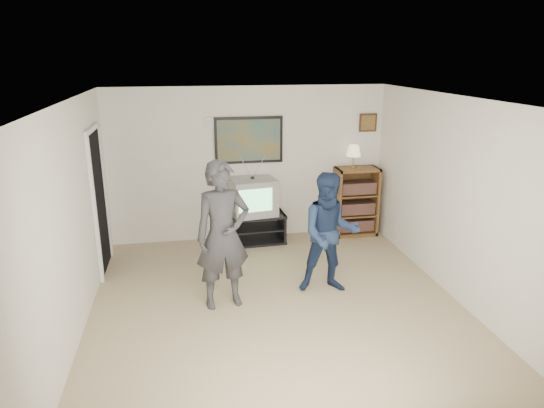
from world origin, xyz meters
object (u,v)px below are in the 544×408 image
object	(u,v)px
bookshelf	(356,202)
media_stand	(255,228)
person_short	(330,233)
person_tall	(223,235)
crt_television	(253,196)

from	to	relation	value
bookshelf	media_stand	bearing A→B (deg)	-178.35
bookshelf	person_short	world-z (taller)	person_short
person_tall	person_short	xyz separation A→B (m)	(1.37, 0.13, -0.12)
media_stand	crt_television	distance (m)	0.54
media_stand	person_tall	distance (m)	2.21
media_stand	crt_television	size ratio (longest dim) A/B	1.43
crt_television	person_short	xyz separation A→B (m)	(0.72, -1.87, 0.01)
person_short	crt_television	bearing A→B (deg)	119.16
media_stand	person_tall	size ratio (longest dim) A/B	0.55
crt_television	person_short	distance (m)	2.00
bookshelf	person_short	distance (m)	2.19
media_stand	crt_television	world-z (taller)	crt_television
person_tall	crt_television	bearing A→B (deg)	62.04
media_stand	person_tall	bearing A→B (deg)	-111.25
person_short	person_tall	bearing A→B (deg)	-166.62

